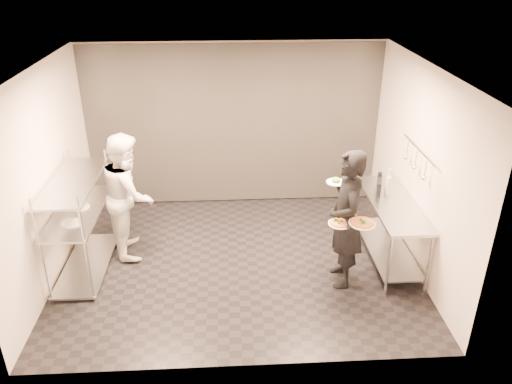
{
  "coord_description": "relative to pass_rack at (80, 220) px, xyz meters",
  "views": [
    {
      "loc": [
        -0.08,
        -6.06,
        4.13
      ],
      "look_at": [
        0.27,
        0.06,
        1.1
      ],
      "focal_mm": 35.0,
      "sensor_mm": 36.0,
      "label": 1
    }
  ],
  "objects": [
    {
      "name": "waiter",
      "position": [
        3.55,
        -0.51,
        0.18
      ],
      "size": [
        0.46,
        0.69,
        1.9
      ],
      "primitive_type": "imported",
      "rotation": [
        0.0,
        0.0,
        -1.57
      ],
      "color": "black",
      "rests_on": "ground"
    },
    {
      "name": "pos_monitor",
      "position": [
        4.21,
        0.3,
        0.25
      ],
      "size": [
        0.13,
        0.28,
        0.2
      ],
      "primitive_type": "cube",
      "rotation": [
        0.0,
        0.0,
        -0.29
      ],
      "color": "black",
      "rests_on": "prep_counter"
    },
    {
      "name": "prep_counter",
      "position": [
        4.33,
        0.0,
        -0.14
      ],
      "size": [
        0.6,
        1.8,
        0.92
      ],
      "color": "silver",
      "rests_on": "ground"
    },
    {
      "name": "pizza_plate_far",
      "position": [
        3.69,
        -0.78,
        0.29
      ],
      "size": [
        0.34,
        0.34,
        0.05
      ],
      "color": "white",
      "rests_on": "waiter"
    },
    {
      "name": "bottle_clear",
      "position": [
        4.47,
        0.67,
        0.26
      ],
      "size": [
        0.06,
        0.06,
        0.21
      ],
      "primitive_type": "cylinder",
      "color": "#8E9B8F",
      "rests_on": "prep_counter"
    },
    {
      "name": "salad_plate",
      "position": [
        3.44,
        -0.25,
        0.62
      ],
      "size": [
        0.25,
        0.25,
        0.07
      ],
      "color": "white",
      "rests_on": "waiter"
    },
    {
      "name": "utensil_rail",
      "position": [
        4.58,
        0.0,
        0.78
      ],
      "size": [
        0.07,
        1.2,
        0.31
      ],
      "color": "silver",
      "rests_on": "room_shell"
    },
    {
      "name": "room_shell",
      "position": [
        2.15,
        1.18,
        0.63
      ],
      "size": [
        5.0,
        4.0,
        2.8
      ],
      "color": "black",
      "rests_on": "ground"
    },
    {
      "name": "pizza_plate_near",
      "position": [
        3.42,
        -0.7,
        0.25
      ],
      "size": [
        0.29,
        0.29,
        0.05
      ],
      "color": "white",
      "rests_on": "waiter"
    },
    {
      "name": "chef",
      "position": [
        0.6,
        0.46,
        0.15
      ],
      "size": [
        0.83,
        0.99,
        1.84
      ],
      "primitive_type": "imported",
      "rotation": [
        0.0,
        0.0,
        1.73
      ],
      "color": "silver",
      "rests_on": "ground"
    },
    {
      "name": "bottle_green",
      "position": [
        4.32,
        0.26,
        0.28
      ],
      "size": [
        0.07,
        0.07,
        0.26
      ],
      "primitive_type": "cylinder",
      "color": "#8E9B8F",
      "rests_on": "prep_counter"
    },
    {
      "name": "bottle_dark",
      "position": [
        4.27,
        0.51,
        0.26
      ],
      "size": [
        0.07,
        0.07,
        0.23
      ],
      "primitive_type": "cylinder",
      "color": "black",
      "rests_on": "prep_counter"
    },
    {
      "name": "pass_rack",
      "position": [
        0.0,
        0.0,
        0.0
      ],
      "size": [
        0.6,
        1.6,
        1.5
      ],
      "color": "silver",
      "rests_on": "ground"
    }
  ]
}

